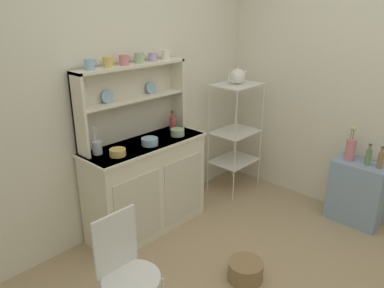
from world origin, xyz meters
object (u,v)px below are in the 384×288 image
vinegar_bottle (381,159)px  utensil_jar (97,147)px  side_shelf_blue (357,193)px  jam_bottle (173,123)px  wire_chair (125,266)px  floor_basket (245,270)px  hutch_shelf_unit (130,96)px  cup_sky_0 (90,64)px  oil_bottle (368,156)px  bowl_mixing_large (118,152)px  porcelain_teapot (237,76)px  hutch_cabinet (146,185)px  bakers_rack (235,125)px  flower_vase (351,148)px

vinegar_bottle → utensil_jar: bearing=139.5°
side_shelf_blue → jam_bottle: bearing=125.0°
wire_chair → floor_basket: (0.92, -0.26, -0.44)m
hutch_shelf_unit → vinegar_bottle: hutch_shelf_unit is taller
hutch_shelf_unit → cup_sky_0: 0.51m
oil_bottle → side_shelf_blue: bearing=90.0°
wire_chair → utensil_jar: size_ratio=3.75×
floor_basket → oil_bottle: size_ratio=1.34×
bowl_mixing_large → porcelain_teapot: porcelain_teapot is taller
side_shelf_blue → bowl_mixing_large: 2.30m
hutch_cabinet → utensil_jar: 0.65m
wire_chair → oil_bottle: size_ratio=4.17×
floor_basket → porcelain_teapot: bearing=41.0°
bakers_rack → porcelain_teapot: porcelain_teapot is taller
floor_basket → porcelain_teapot: porcelain_teapot is taller
bakers_rack → bowl_mixing_large: 1.55m
bowl_mixing_large → jam_bottle: size_ratio=0.73×
hutch_cabinet → floor_basket: (0.04, -1.10, -0.37)m
hutch_shelf_unit → flower_vase: (1.46, -1.43, -0.52)m
bowl_mixing_large → porcelain_teapot: (1.54, -0.02, 0.41)m
side_shelf_blue → utensil_jar: bearing=142.3°
bakers_rack → flower_vase: size_ratio=3.71×
side_shelf_blue → vinegar_bottle: size_ratio=2.96×
hutch_cabinet → bowl_mixing_large: bowl_mixing_large is taller
wire_chair → floor_basket: 1.06m
hutch_cabinet → bakers_rack: bearing=-4.6°
bakers_rack → cup_sky_0: (-1.60, 0.22, 0.81)m
porcelain_teapot → jam_bottle: bearing=166.7°
wire_chair → vinegar_bottle: 2.45m
bakers_rack → vinegar_bottle: 1.46m
bowl_mixing_large → utensil_jar: 0.18m
cup_sky_0 → porcelain_teapot: 1.64m
vinegar_bottle → oil_bottle: bearing=90.0°
wire_chair → cup_sky_0: size_ratio=9.04×
hutch_cabinet → flower_vase: bearing=-40.8°
wire_chair → bowl_mixing_large: bowl_mixing_large is taller
jam_bottle → side_shelf_blue: bearing=-55.0°
side_shelf_blue → wire_chair: (-2.34, 0.54, 0.21)m
hutch_shelf_unit → jam_bottle: size_ratio=5.99×
porcelain_teapot → vinegar_bottle: 1.58m
hutch_shelf_unit → side_shelf_blue: (1.46, -1.55, -0.95)m
hutch_shelf_unit → oil_bottle: bearing=-47.5°
bowl_mixing_large → cup_sky_0: bearing=107.0°
side_shelf_blue → jam_bottle: size_ratio=3.40×
porcelain_teapot → oil_bottle: bearing=-79.1°
cup_sky_0 → utensil_jar: 0.66m
side_shelf_blue → cup_sky_0: cup_sky_0 is taller
cup_sky_0 → hutch_shelf_unit: bearing=6.0°
side_shelf_blue → floor_basket: side_shelf_blue is taller
bowl_mixing_large → jam_bottle: jam_bottle is taller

